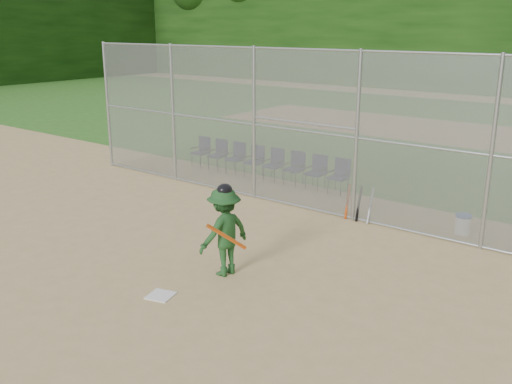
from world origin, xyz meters
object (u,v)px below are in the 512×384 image
Objects in this scene: batter_at_plate at (224,231)px; water_cooler at (463,224)px; chair_0 at (200,152)px; home_plate at (161,295)px.

batter_at_plate is 5.66m from water_cooler.
chair_0 reaches higher than water_cooler.
water_cooler is (3.08, 6.26, 0.22)m from home_plate.
water_cooler reaches higher than home_plate.
home_plate is 1.64m from batter_at_plate.
water_cooler is at bearing 60.02° from batter_at_plate.
home_plate is at bearing -116.23° from water_cooler.
home_plate is 0.24× the size of batter_at_plate.
batter_at_plate reaches higher than chair_0.
home_plate is 0.93× the size of water_cooler.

